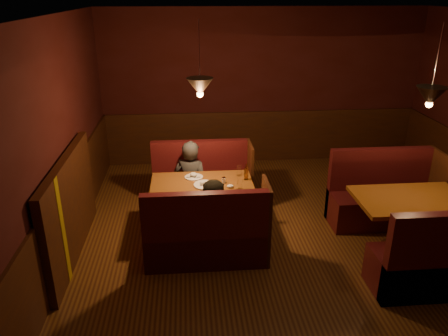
{
  "coord_description": "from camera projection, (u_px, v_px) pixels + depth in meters",
  "views": [
    {
      "loc": [
        -1.43,
        -4.57,
        3.17
      ],
      "look_at": [
        -0.96,
        0.82,
        0.95
      ],
      "focal_mm": 35.0,
      "sensor_mm": 36.0,
      "label": 1
    }
  ],
  "objects": [
    {
      "name": "second_table",
      "position": [
        409.0,
        212.0,
        5.48
      ],
      "size": [
        1.37,
        0.88,
        0.77
      ],
      "color": "brown",
      "rests_on": "ground"
    },
    {
      "name": "main_table",
      "position": [
        203.0,
        194.0,
        5.97
      ],
      "size": [
        1.38,
        0.84,
        0.97
      ],
      "color": "brown",
      "rests_on": "ground"
    },
    {
      "name": "main_bench_near",
      "position": [
        208.0,
        240.0,
        5.34
      ],
      "size": [
        1.52,
        0.54,
        1.03
      ],
      "color": "#430D11",
      "rests_on": "ground"
    },
    {
      "name": "main_bench_far",
      "position": [
        202.0,
        186.0,
        6.78
      ],
      "size": [
        1.52,
        0.54,
        1.03
      ],
      "color": "#430D11",
      "rests_on": "ground"
    },
    {
      "name": "diner_a",
      "position": [
        191.0,
        166.0,
        6.48
      ],
      "size": [
        0.63,
        0.51,
        1.48
      ],
      "primitive_type": "imported",
      "rotation": [
        0.0,
        0.0,
        2.8
      ],
      "color": "#333333",
      "rests_on": "ground"
    },
    {
      "name": "second_bench_near",
      "position": [
        444.0,
        265.0,
        4.82
      ],
      "size": [
        1.51,
        0.57,
        1.08
      ],
      "color": "#430D11",
      "rests_on": "ground"
    },
    {
      "name": "second_bench_far",
      "position": [
        382.0,
        200.0,
        6.33
      ],
      "size": [
        1.51,
        0.57,
        1.08
      ],
      "color": "#430D11",
      "rests_on": "ground"
    },
    {
      "name": "diner_b",
      "position": [
        217.0,
        208.0,
        5.29
      ],
      "size": [
        0.8,
        0.69,
        1.42
      ],
      "primitive_type": "imported",
      "rotation": [
        0.0,
        0.0,
        0.26
      ],
      "color": "black",
      "rests_on": "ground"
    },
    {
      "name": "room",
      "position": [
        287.0,
        183.0,
        5.15
      ],
      "size": [
        6.02,
        7.02,
        2.92
      ],
      "color": "#4C2613",
      "rests_on": "ground"
    }
  ]
}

